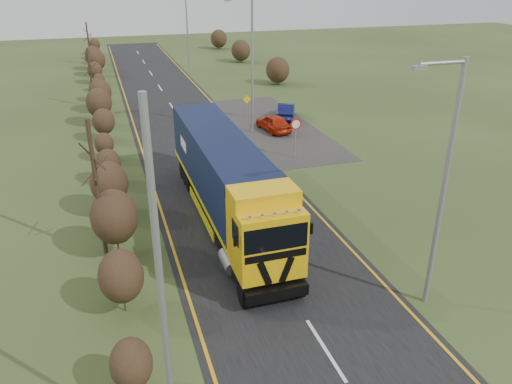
{
  "coord_description": "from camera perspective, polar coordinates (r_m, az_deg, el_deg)",
  "views": [
    {
      "loc": [
        -5.91,
        -15.3,
        11.27
      ],
      "look_at": [
        0.24,
        4.18,
        2.03
      ],
      "focal_mm": 35.0,
      "sensor_mm": 36.0,
      "label": 1
    }
  ],
  "objects": [
    {
      "name": "hedgerow",
      "position": [
        25.12,
        -16.33,
        0.71
      ],
      "size": [
        2.24,
        102.04,
        6.05
      ],
      "color": "black",
      "rests_on": "ground"
    },
    {
      "name": "lorry",
      "position": [
        23.37,
        -3.54,
        1.82
      ],
      "size": [
        2.88,
        14.77,
        4.12
      ],
      "rotation": [
        0.0,
        0.0,
        0.0
      ],
      "color": "black",
      "rests_on": "ground"
    },
    {
      "name": "car_blue_sedan",
      "position": [
        40.96,
        3.47,
        9.22
      ],
      "size": [
        2.7,
        3.96,
        1.24
      ],
      "primitive_type": "imported",
      "rotation": [
        0.0,
        0.0,
        2.73
      ],
      "color": "#0B0F3E",
      "rests_on": "ground"
    },
    {
      "name": "streetlight_near",
      "position": [
        17.51,
        20.54,
        1.27
      ],
      "size": [
        1.88,
        0.18,
        8.84
      ],
      "color": "gray",
      "rests_on": "ground"
    },
    {
      "name": "ground",
      "position": [
        19.89,
        3.02,
        -10.2
      ],
      "size": [
        160.0,
        160.0,
        0.0
      ],
      "primitive_type": "plane",
      "color": "#31441D",
      "rests_on": "ground"
    },
    {
      "name": "layby",
      "position": [
        39.07,
        1.8,
        7.58
      ],
      "size": [
        6.0,
        18.0,
        0.02
      ],
      "primitive_type": "cube",
      "color": "#33312D",
      "rests_on": "ground"
    },
    {
      "name": "left_pole",
      "position": [
        11.1,
        -10.63,
        -12.81
      ],
      "size": [
        0.16,
        0.16,
        9.28
      ],
      "primitive_type": "cylinder",
      "color": "gray",
      "rests_on": "ground"
    },
    {
      "name": "streetlight_mid",
      "position": [
        36.24,
        -0.63,
        14.8
      ],
      "size": [
        2.02,
        0.19,
        9.53
      ],
      "color": "gray",
      "rests_on": "ground"
    },
    {
      "name": "speed_sign",
      "position": [
        31.84,
        4.55,
        7.06
      ],
      "size": [
        0.72,
        0.1,
        2.61
      ],
      "color": "gray",
      "rests_on": "ground"
    },
    {
      "name": "warning_board",
      "position": [
        41.24,
        -1.05,
        10.04
      ],
      "size": [
        0.69,
        0.11,
        1.8
      ],
      "color": "gray",
      "rests_on": "ground"
    },
    {
      "name": "car_red_hatchback",
      "position": [
        37.65,
        1.99,
        7.9
      ],
      "size": [
        1.99,
        3.84,
        1.25
      ],
      "primitive_type": "imported",
      "rotation": [
        0.0,
        0.0,
        3.29
      ],
      "color": "#AF2008",
      "rests_on": "ground"
    },
    {
      "name": "lane_markings",
      "position": [
        28.03,
        -3.85,
        0.64
      ],
      "size": [
        7.52,
        116.0,
        0.01
      ],
      "color": "gold",
      "rests_on": "road"
    },
    {
      "name": "streetlight_far",
      "position": [
        63.97,
        -7.95,
        18.0
      ],
      "size": [
        1.74,
        0.18,
        8.11
      ],
      "color": "gray",
      "rests_on": "ground"
    },
    {
      "name": "road",
      "position": [
        28.31,
        -4.0,
        0.84
      ],
      "size": [
        8.0,
        120.0,
        0.02
      ],
      "primitive_type": "cube",
      "color": "black",
      "rests_on": "ground"
    }
  ]
}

